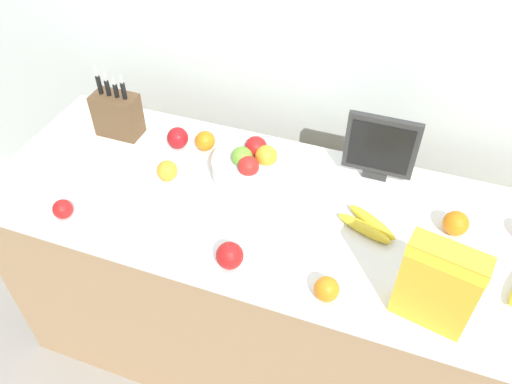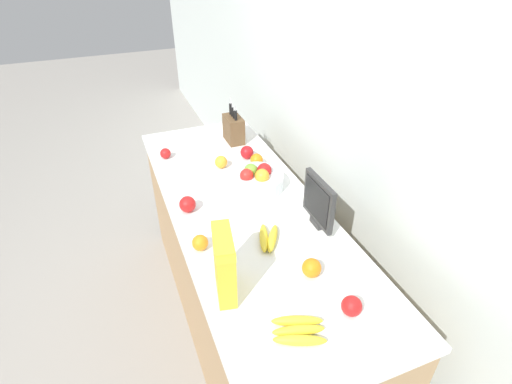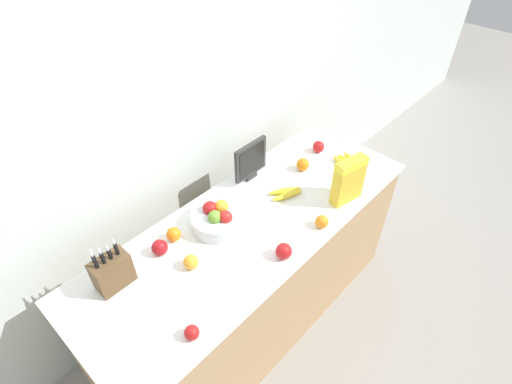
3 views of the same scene
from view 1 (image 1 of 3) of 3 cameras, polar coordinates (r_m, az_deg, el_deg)
name	(u,v)px [view 1 (image 1 of 3)]	position (r m, az deg, el deg)	size (l,w,h in m)	color
ground_plane	(273,349)	(2.44, 2.01, -17.46)	(14.00, 14.00, 0.00)	gray
wall_back	(332,30)	(1.96, 8.72, 17.79)	(9.00, 0.06, 2.60)	silver
counter	(276,289)	(2.05, 2.32, -11.05)	(2.09, 0.75, 0.93)	tan
knife_block	(117,114)	(2.04, -15.56, 8.57)	(0.17, 0.10, 0.29)	brown
small_monitor	(381,147)	(1.77, 14.04, 4.97)	(0.25, 0.03, 0.26)	#2D2D2D
cereal_box	(439,283)	(1.38, 20.14, -9.72)	(0.21, 0.11, 0.28)	gold
fruit_bowl	(253,166)	(1.77, -0.29, 3.03)	(0.29, 0.29, 0.14)	silver
banana_bunch_right	(368,225)	(1.65, 12.68, -3.71)	(0.21, 0.16, 0.04)	yellow
apple_rear	(63,209)	(1.76, -21.22, -1.83)	(0.07, 0.07, 0.07)	red
apple_middle	(178,138)	(1.95, -8.94, 6.14)	(0.08, 0.08, 0.08)	#A31419
apple_leftmost	(230,256)	(1.50, -3.03, -7.26)	(0.08, 0.08, 0.08)	red
orange_mid_left	(456,223)	(1.71, 21.87, -3.34)	(0.08, 0.08, 0.08)	orange
orange_front_center	(167,171)	(1.80, -10.12, 2.41)	(0.07, 0.07, 0.07)	orange
orange_near_bowl	(327,289)	(1.44, 8.08, -10.92)	(0.07, 0.07, 0.07)	orange
orange_mid_right	(205,141)	(1.92, -5.83, 5.85)	(0.08, 0.08, 0.08)	orange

